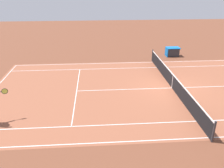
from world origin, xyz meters
The scene contains 6 objects.
ground_plane centered at (0.00, 0.00, 0.00)m, with size 60.00×60.00×0.00m, color brown.
court_slab centered at (0.00, 0.00, 0.00)m, with size 24.20×11.40×0.00m, color #935138.
court_line_markings centered at (0.00, 0.00, 0.00)m, with size 23.85×11.05×0.01m.
tennis_net centered at (0.00, 0.00, 0.49)m, with size 0.10×11.70×1.08m.
tennis_ball centered at (-0.75, -0.41, 0.03)m, with size 0.07×0.07×0.07m, color #CCE01E.
equipment_cart_tarped centered at (-2.26, -7.18, 0.44)m, with size 1.25×0.84×0.85m.
Camera 1 is at (5.11, 14.00, 6.63)m, focal length 37.47 mm.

